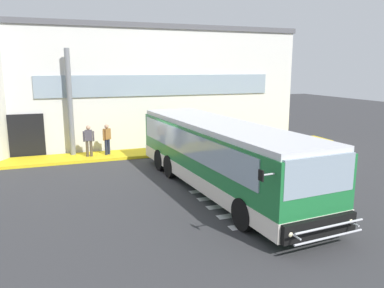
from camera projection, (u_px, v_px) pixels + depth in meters
ground_plane at (176, 176)px, 17.02m from camera, size 80.00×90.00×0.02m
bay_paint_stripes at (263, 201)px, 13.82m from camera, size 4.40×3.96×0.01m
terminal_building at (117, 84)px, 26.75m from camera, size 21.75×13.80×7.30m
boarding_curb at (151, 152)px, 21.43m from camera, size 23.95×2.00×0.15m
entry_support_column at (70, 103)px, 20.00m from camera, size 0.28×0.28×5.66m
bus_main_foreground at (219, 157)px, 14.89m from camera, size 3.41×11.79×2.70m
passenger_near_column at (89, 139)px, 19.96m from camera, size 0.59×0.41×1.68m
passenger_by_doorway at (107, 138)px, 20.40m from camera, size 0.48×0.41×1.68m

